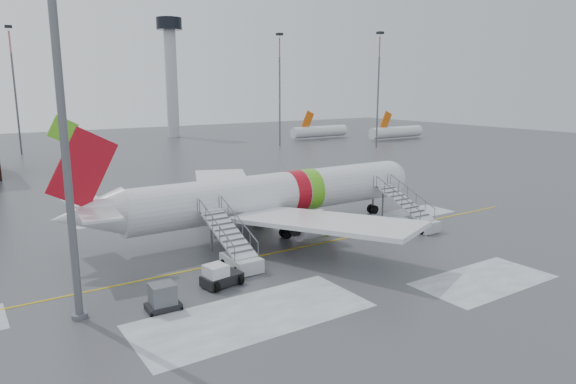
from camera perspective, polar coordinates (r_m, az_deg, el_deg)
ground at (r=41.66m, az=-3.56°, el=-6.68°), size 260.00×260.00×0.00m
airliner at (r=46.25m, az=-2.35°, el=-0.42°), size 35.03×32.97×11.18m
airstair_fwd at (r=49.41m, az=13.86°, el=-2.77°), size 2.05×7.70×3.48m
airstair_aft at (r=38.23m, az=-5.76°, el=-6.74°), size 2.05×7.70×3.48m
pushback_tug at (r=34.95m, az=-7.59°, el=-9.26°), size 2.88×2.33×1.54m
uld_container at (r=32.07m, az=-13.74°, el=-11.33°), size 2.05×1.54×1.62m
light_mast_near at (r=29.98m, az=-23.86°, el=8.37°), size 1.20×1.20×22.83m
control_tower at (r=138.63m, az=-12.89°, el=13.74°), size 6.40×6.40×30.00m
light_mast_far_ne at (r=114.36m, az=-0.93°, el=12.06°), size 1.20×1.20×24.25m
light_mast_far_n at (r=112.92m, az=-28.14°, el=10.71°), size 1.20×1.20×24.25m
light_mast_far_e at (r=113.17m, az=10.01°, el=11.89°), size 1.20×1.20×24.25m
distant_aircraft at (r=128.79m, az=6.35°, el=5.78°), size 35.00×18.00×8.00m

